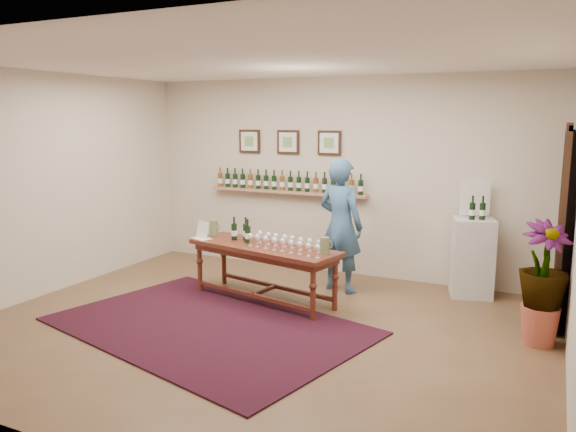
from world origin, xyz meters
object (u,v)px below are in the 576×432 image
at_px(person, 341,225).
at_px(potted_plant, 543,283).
at_px(tasting_table, 264,254).
at_px(display_pedestal, 472,257).

bearing_deg(person, potted_plant, 175.20).
xyz_separation_m(tasting_table, display_pedestal, (2.27, 1.34, -0.10)).
xyz_separation_m(potted_plant, person, (-2.41, 0.82, 0.24)).
bearing_deg(tasting_table, person, 60.58).
bearing_deg(display_pedestal, tasting_table, -149.56).
distance_m(tasting_table, potted_plant, 3.11).
distance_m(potted_plant, person, 2.56).
bearing_deg(tasting_table, display_pedestal, 42.44).
bearing_deg(display_pedestal, potted_plant, -58.29).
bearing_deg(potted_plant, display_pedestal, 121.71).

